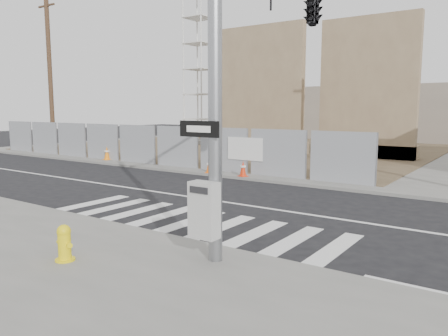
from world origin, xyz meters
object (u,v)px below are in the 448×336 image
Objects in this scene: crane_tower at (199,32)px; fire_hydrant at (64,243)px; signal_pole at (286,29)px; traffic_cone_d at (243,169)px; traffic_cone_c at (209,166)px; traffic_cone_b at (107,153)px; traffic_cone_a at (95,152)px.

crane_tower reaches higher than fire_hydrant.
signal_pole is 10.48× the size of traffic_cone_d.
traffic_cone_d is at bearing -45.93° from crane_tower.
traffic_cone_c is (10.57, -12.78, -8.60)m from crane_tower.
traffic_cone_c is (-4.60, 10.69, -0.04)m from fire_hydrant.
crane_tower is 18.68m from traffic_cone_c.
signal_pole is 6.60m from fire_hydrant.
crane_tower is 27.17× the size of traffic_cone_d.
fire_hydrant is at bearing -42.76° from traffic_cone_b.
traffic_cone_c is 0.93× the size of traffic_cone_d.
traffic_cone_c is (-6.92, 6.27, -4.36)m from signal_pole.
crane_tower is (-17.49, 19.05, 4.24)m from signal_pole.
fire_hydrant is at bearing -75.34° from traffic_cone_d.
signal_pole is at bearing 86.30° from fire_hydrant.
traffic_cone_c is (7.73, -0.71, -0.06)m from traffic_cone_b.
traffic_cone_c is 1.80m from traffic_cone_d.
fire_hydrant is at bearing -57.13° from crane_tower.
fire_hydrant is 1.13× the size of traffic_cone_c.
traffic_cone_b is at bearing 154.55° from signal_pole.
signal_pole is at bearing -42.14° from traffic_cone_c.
traffic_cone_a is 0.99× the size of traffic_cone_c.
traffic_cone_c is at bearing -50.41° from crane_tower.
traffic_cone_b is (-14.65, 6.97, -4.29)m from signal_pole.
traffic_cone_a is at bearing 163.66° from fire_hydrant.
fire_hydrant reaches higher than traffic_cone_c.
crane_tower is at bearing 134.07° from traffic_cone_d.
crane_tower is at bearing 95.65° from traffic_cone_a.
traffic_cone_b is (-12.33, 11.40, 0.02)m from fire_hydrant.
fire_hydrant is (-2.33, -4.43, -4.31)m from signal_pole.
fire_hydrant is at bearing -117.73° from signal_pole.
crane_tower is at bearing 132.57° from signal_pole.
crane_tower reaches higher than traffic_cone_b.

